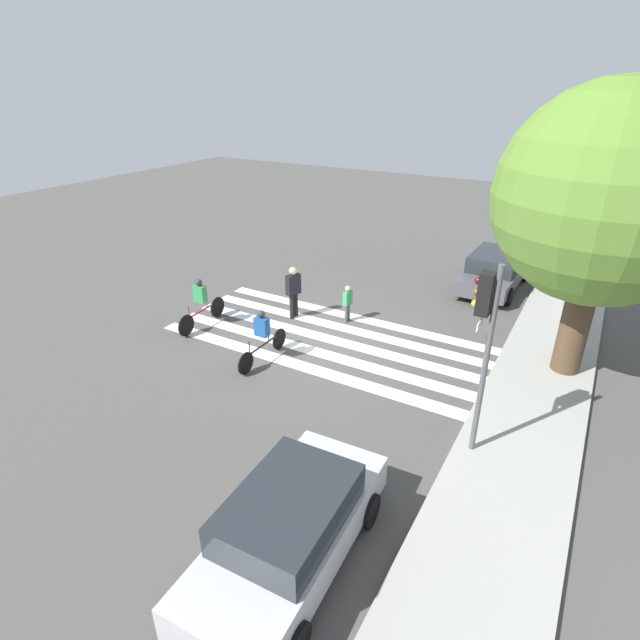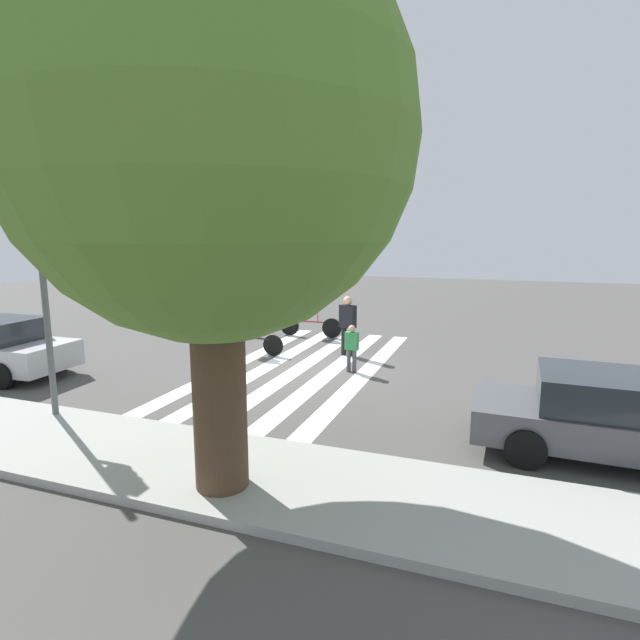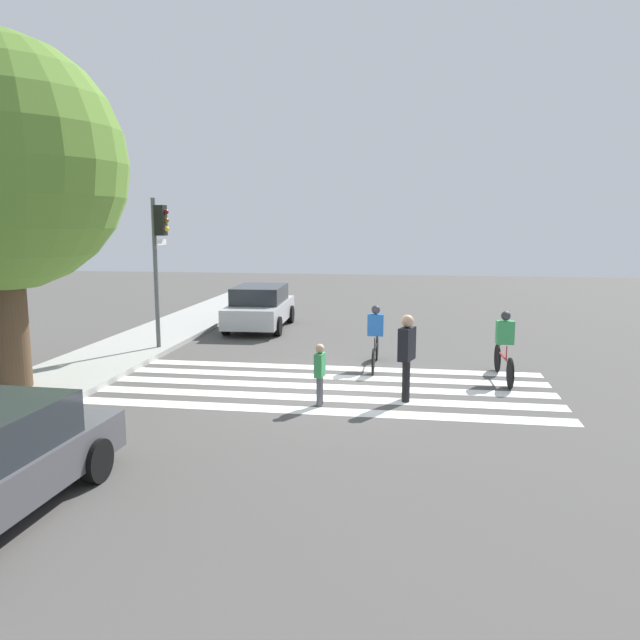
{
  "view_description": "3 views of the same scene",
  "coord_description": "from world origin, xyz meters",
  "views": [
    {
      "loc": [
        12.18,
        6.8,
        7.39
      ],
      "look_at": [
        0.6,
        0.11,
        0.92
      ],
      "focal_mm": 28.0,
      "sensor_mm": 36.0,
      "label": 1
    },
    {
      "loc": [
        -5.04,
        12.47,
        3.66
      ],
      "look_at": [
        -0.58,
        0.08,
        1.38
      ],
      "focal_mm": 28.0,
      "sensor_mm": 36.0,
      "label": 2
    },
    {
      "loc": [
        -13.59,
        -1.86,
        3.73
      ],
      "look_at": [
        0.23,
        0.24,
        1.5
      ],
      "focal_mm": 35.0,
      "sensor_mm": 36.0,
      "label": 3
    }
  ],
  "objects": [
    {
      "name": "ground_plane",
      "position": [
        0.0,
        0.0,
        0.0
      ],
      "size": [
        60.0,
        60.0,
        0.0
      ],
      "primitive_type": "plane",
      "color": "#4C4947"
    },
    {
      "name": "sidewalk_curb",
      "position": [
        0.0,
        6.25,
        0.07
      ],
      "size": [
        36.0,
        2.5,
        0.14
      ],
      "color": "#9E9E99",
      "rests_on": "ground_plane"
    },
    {
      "name": "crosswalk_stripes",
      "position": [
        -0.0,
        0.0,
        0.0
      ],
      "size": [
        4.15,
        10.0,
        0.01
      ],
      "color": "white",
      "rests_on": "ground_plane"
    },
    {
      "name": "traffic_light",
      "position": [
        3.1,
        5.24,
        3.05
      ],
      "size": [
        0.6,
        0.5,
        4.36
      ],
      "color": "#515456",
      "rests_on": "ground_plane"
    },
    {
      "name": "pedestrian_child_with_backpack",
      "position": [
        -0.81,
        -1.74,
        1.03
      ],
      "size": [
        0.55,
        0.38,
        1.82
      ],
      "rotation": [
        0.0,
        0.0,
        2.82
      ],
      "color": "black",
      "rests_on": "ground_plane"
    },
    {
      "name": "pedestrian_adult_tall_backpack",
      "position": [
        -1.44,
        -0.01,
        0.72
      ],
      "size": [
        0.37,
        0.2,
        1.28
      ],
      "rotation": [
        0.0,
        0.0,
        3.04
      ],
      "color": "#4C4C51",
      "rests_on": "ground_plane"
    },
    {
      "name": "cyclist_near_curb",
      "position": [
        1.26,
        -3.99,
        0.87
      ],
      "size": [
        2.3,
        0.41,
        1.65
      ],
      "rotation": [
        0.0,
        0.0,
        0.05
      ],
      "color": "black",
      "rests_on": "ground_plane"
    },
    {
      "name": "cyclist_far_lane",
      "position": [
        2.12,
        -0.91,
        0.86
      ],
      "size": [
        2.3,
        0.4,
        1.61
      ],
      "rotation": [
        0.0,
        0.0,
        0.0
      ],
      "color": "black",
      "rests_on": "ground_plane"
    },
    {
      "name": "car_parked_silver_sedan",
      "position": [
        7.35,
        3.44,
        0.76
      ],
      "size": [
        4.41,
        2.07,
        1.5
      ],
      "rotation": [
        0.0,
        0.0,
        0.04
      ],
      "color": "#B7B7BC",
      "rests_on": "ground_plane"
    }
  ]
}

